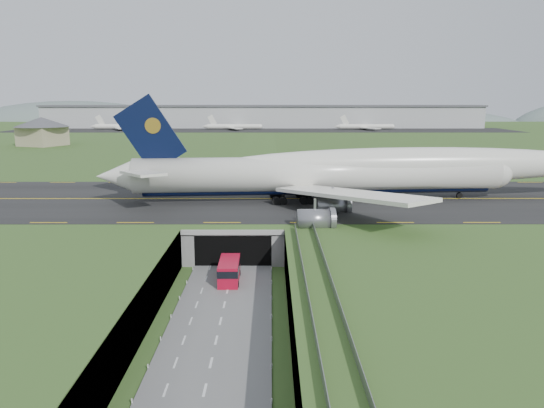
{
  "coord_description": "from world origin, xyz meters",
  "views": [
    {
      "loc": [
        5.96,
        -71.2,
        25.78
      ],
      "look_at": [
        6.09,
        20.0,
        7.65
      ],
      "focal_mm": 35.0,
      "sensor_mm": 36.0,
      "label": 1
    }
  ],
  "objects": [
    {
      "name": "taxiway",
      "position": [
        0.0,
        33.0,
        6.09
      ],
      "size": [
        800.0,
        44.0,
        0.18
      ],
      "primitive_type": "cube",
      "color": "black",
      "rests_on": "airfield_deck"
    },
    {
      "name": "ground",
      "position": [
        0.0,
        0.0,
        0.0
      ],
      "size": [
        900.0,
        900.0,
        0.0
      ],
      "primitive_type": "plane",
      "color": "#354F1F",
      "rests_on": "ground"
    },
    {
      "name": "cargo_terminal",
      "position": [
        -0.13,
        299.41,
        13.96
      ],
      "size": [
        320.0,
        67.0,
        15.6
      ],
      "color": "#B2B2B2",
      "rests_on": "ground"
    },
    {
      "name": "tunnel_portal",
      "position": [
        0.0,
        16.71,
        3.33
      ],
      "size": [
        17.0,
        22.3,
        6.0
      ],
      "color": "gray",
      "rests_on": "ground"
    },
    {
      "name": "jumbo_jet",
      "position": [
        22.64,
        31.7,
        11.76
      ],
      "size": [
        102.58,
        64.33,
        21.35
      ],
      "rotation": [
        0.0,
        0.0,
        0.08
      ],
      "color": "white",
      "rests_on": "ground"
    },
    {
      "name": "service_building",
      "position": [
        -91.67,
        156.01,
        13.22
      ],
      "size": [
        29.2,
        29.2,
        12.19
      ],
      "rotation": [
        0.0,
        0.0,
        -0.39
      ],
      "color": "tan",
      "rests_on": "ground"
    },
    {
      "name": "shuttle_tram",
      "position": [
        -0.05,
        1.06,
        1.7
      ],
      "size": [
        3.01,
        7.62,
        3.1
      ],
      "rotation": [
        0.0,
        0.0,
        0.01
      ],
      "color": "#AE0B26",
      "rests_on": "ground"
    },
    {
      "name": "trench_road",
      "position": [
        0.0,
        -7.5,
        0.1
      ],
      "size": [
        12.0,
        75.0,
        0.2
      ],
      "primitive_type": "cube",
      "color": "slate",
      "rests_on": "ground"
    },
    {
      "name": "airfield_deck",
      "position": [
        0.0,
        0.0,
        3.0
      ],
      "size": [
        800.0,
        800.0,
        6.0
      ],
      "primitive_type": "cube",
      "color": "gray",
      "rests_on": "ground"
    },
    {
      "name": "distant_hills",
      "position": [
        64.38,
        430.0,
        -4.0
      ],
      "size": [
        700.0,
        91.0,
        60.0
      ],
      "color": "#536361",
      "rests_on": "ground"
    },
    {
      "name": "guideway",
      "position": [
        11.0,
        -19.11,
        5.32
      ],
      "size": [
        3.0,
        53.0,
        7.05
      ],
      "color": "#A8A8A3",
      "rests_on": "ground"
    }
  ]
}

